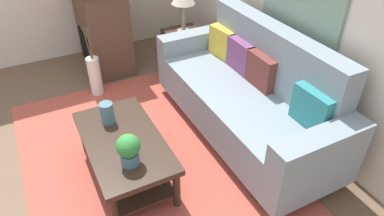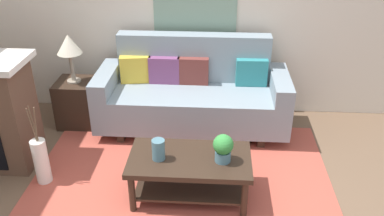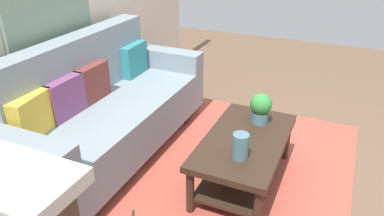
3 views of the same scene
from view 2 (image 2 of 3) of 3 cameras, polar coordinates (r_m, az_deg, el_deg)
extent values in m
plane|color=brown|center=(3.74, -2.22, -14.67)|extent=(9.06, 9.06, 0.00)
cube|color=beige|center=(4.96, -0.05, 14.25)|extent=(5.06, 0.10, 2.70)
cube|color=#B24C3D|center=(4.11, -1.52, -9.89)|extent=(2.94, 2.14, 0.01)
cube|color=gray|center=(4.76, 0.01, 0.35)|extent=(1.78, 0.84, 0.40)
cube|color=gray|center=(4.86, 0.26, 7.13)|extent=(1.78, 0.20, 0.56)
cube|color=gray|center=(4.88, -11.71, 1.74)|extent=(0.20, 0.84, 0.60)
cube|color=gray|center=(4.76, 12.01, 1.04)|extent=(0.20, 0.84, 0.60)
cube|color=#332319|center=(5.00, -9.10, -2.02)|extent=(0.08, 0.74, 0.12)
cube|color=#332319|center=(4.91, 9.29, -2.62)|extent=(0.08, 0.74, 0.12)
cube|color=gold|center=(4.87, -7.87, 5.38)|extent=(0.37, 0.17, 0.32)
cube|color=#7A4270|center=(4.81, -3.89, 5.32)|extent=(0.36, 0.12, 0.32)
cube|color=brown|center=(4.78, 0.16, 5.23)|extent=(0.36, 0.12, 0.32)
cube|color=teal|center=(4.79, 8.32, 4.97)|extent=(0.36, 0.13, 0.32)
cube|color=#332319|center=(3.69, -0.31, -7.22)|extent=(1.10, 0.60, 0.05)
cube|color=#332319|center=(3.86, -0.30, -10.68)|extent=(0.98, 0.50, 0.02)
cylinder|color=#332319|center=(3.69, -8.37, -11.83)|extent=(0.06, 0.06, 0.38)
cylinder|color=#332319|center=(3.63, 7.34, -12.51)|extent=(0.06, 0.06, 0.38)
cylinder|color=#332319|center=(4.07, -7.01, -7.35)|extent=(0.06, 0.06, 0.38)
cylinder|color=#332319|center=(4.02, 7.00, -7.88)|extent=(0.06, 0.06, 0.38)
cylinder|color=slate|center=(3.61, -4.72, -5.82)|extent=(0.12, 0.12, 0.19)
cylinder|color=slate|center=(3.61, 4.32, -6.72)|extent=(0.14, 0.14, 0.10)
sphere|color=#34883B|center=(3.54, 4.39, -5.10)|extent=(0.18, 0.18, 0.18)
cube|color=#332319|center=(5.11, -15.73, 0.73)|extent=(0.44, 0.44, 0.56)
cylinder|color=gray|center=(4.99, -16.16, 3.69)|extent=(0.16, 0.16, 0.02)
cylinder|color=gray|center=(4.92, -16.41, 5.43)|extent=(0.05, 0.05, 0.35)
cone|color=beige|center=(4.83, -16.87, 8.55)|extent=(0.28, 0.28, 0.22)
cylinder|color=white|center=(4.21, -20.31, -7.06)|extent=(0.14, 0.14, 0.47)
cylinder|color=brown|center=(3.99, -21.02, -2.16)|extent=(0.05, 0.02, 0.36)
cylinder|color=brown|center=(4.01, -21.32, -2.02)|extent=(0.05, 0.03, 0.36)
cylinder|color=brown|center=(3.99, -21.51, -2.27)|extent=(0.04, 0.04, 0.36)
cube|color=gray|center=(4.88, 0.44, 14.73)|extent=(0.97, 0.03, 0.95)
camera|label=1|loc=(3.20, 43.73, 16.57)|focal=32.54mm
camera|label=3|loc=(3.58, -43.81, 10.54)|focal=34.09mm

